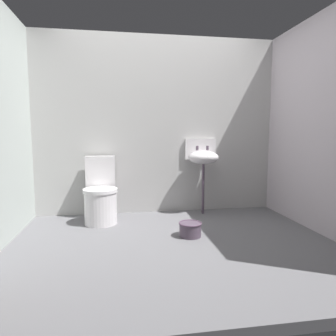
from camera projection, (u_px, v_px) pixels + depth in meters
The scene contains 6 objects.
ground_plane at pixel (173, 246), 2.98m from camera, with size 3.57×2.73×0.08m, color slate.
wall_back at pixel (157, 126), 4.03m from camera, with size 3.57×0.10×2.33m, color #B8B6B4.
wall_right at pixel (323, 124), 3.20m from camera, with size 0.10×2.53×2.33m, color #BDB2BA.
toilet_near_wall at pixel (101, 195), 3.62m from camera, with size 0.41×0.60×0.78m.
sink at pixel (203, 157), 3.97m from camera, with size 0.42×0.35×0.99m.
bucket at pixel (190, 229), 3.12m from camera, with size 0.24×0.24×0.15m.
Camera 1 is at (-0.50, -2.83, 1.07)m, focal length 32.24 mm.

